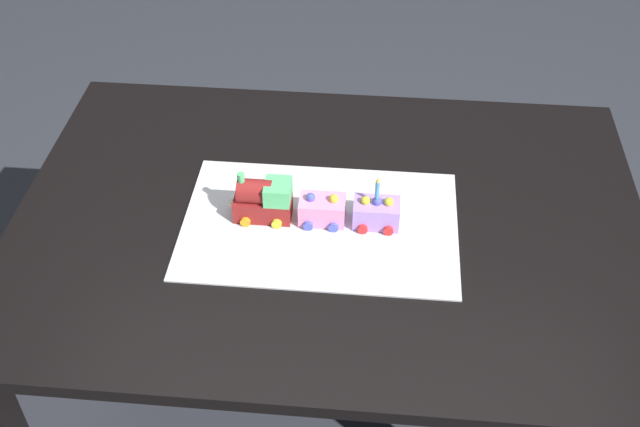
% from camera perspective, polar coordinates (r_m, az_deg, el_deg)
% --- Properties ---
extents(ground_plane, '(8.00, 8.00, 0.00)m').
position_cam_1_polar(ground_plane, '(2.30, 0.51, -14.15)').
color(ground_plane, '#2D3038').
extents(dining_table, '(1.40, 1.00, 0.74)m').
position_cam_1_polar(dining_table, '(1.82, 0.63, -2.79)').
color(dining_table, black).
rests_on(dining_table, ground).
extents(cake_board, '(0.60, 0.40, 0.00)m').
position_cam_1_polar(cake_board, '(1.72, 0.00, -0.80)').
color(cake_board, silver).
rests_on(cake_board, dining_table).
extents(cake_locomotive, '(0.14, 0.08, 0.12)m').
position_cam_1_polar(cake_locomotive, '(1.71, -4.14, 1.00)').
color(cake_locomotive, maroon).
rests_on(cake_locomotive, cake_board).
extents(cake_car_tanker_bubblegum, '(0.10, 0.08, 0.07)m').
position_cam_1_polar(cake_car_tanker_bubblegum, '(1.71, 0.16, 0.28)').
color(cake_car_tanker_bubblegum, pink).
rests_on(cake_car_tanker_bubblegum, cake_board).
extents(cake_car_flatbed_lavender, '(0.10, 0.08, 0.07)m').
position_cam_1_polar(cake_car_flatbed_lavender, '(1.71, 4.11, 0.06)').
color(cake_car_flatbed_lavender, '#AD84E0').
rests_on(cake_car_flatbed_lavender, cake_board).
extents(birthday_candle, '(0.01, 0.01, 0.06)m').
position_cam_1_polar(birthday_candle, '(1.66, 4.18, 1.86)').
color(birthday_candle, '#4CA5E5').
rests_on(birthday_candle, cake_car_flatbed_lavender).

